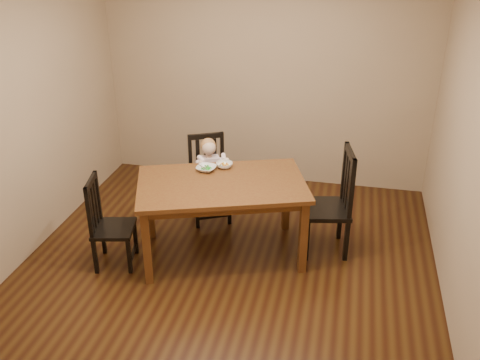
% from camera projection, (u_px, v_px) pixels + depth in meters
% --- Properties ---
extents(room, '(4.01, 4.01, 2.71)m').
position_uv_depth(room, '(227.00, 135.00, 4.70)').
color(room, '#3C230C').
rests_on(room, ground).
extents(dining_table, '(1.82, 1.43, 0.80)m').
position_uv_depth(dining_table, '(222.00, 191.00, 5.14)').
color(dining_table, '#4D2412').
rests_on(dining_table, room).
extents(chair_child, '(0.55, 0.54, 0.96)m').
position_uv_depth(chair_child, '(209.00, 180.00, 5.92)').
color(chair_child, black).
rests_on(chair_child, room).
extents(chair_left, '(0.45, 0.47, 0.92)m').
position_uv_depth(chair_left, '(108.00, 224.00, 5.10)').
color(chair_left, black).
rests_on(chair_left, room).
extents(chair_right, '(0.54, 0.55, 1.10)m').
position_uv_depth(chair_right, '(332.00, 204.00, 5.29)').
color(chair_right, black).
rests_on(chair_right, room).
extents(toddler, '(0.42, 0.45, 0.50)m').
position_uv_depth(toddler, '(209.00, 171.00, 5.82)').
color(toddler, white).
rests_on(toddler, chair_child).
extents(bowl_peas, '(0.21, 0.21, 0.05)m').
position_uv_depth(bowl_peas, '(206.00, 168.00, 5.33)').
color(bowl_peas, white).
rests_on(bowl_peas, dining_table).
extents(bowl_veg, '(0.22, 0.22, 0.05)m').
position_uv_depth(bowl_veg, '(224.00, 165.00, 5.39)').
color(bowl_veg, white).
rests_on(bowl_veg, dining_table).
extents(fork, '(0.12, 0.06, 0.05)m').
position_uv_depth(fork, '(202.00, 168.00, 5.30)').
color(fork, silver).
rests_on(fork, bowl_peas).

